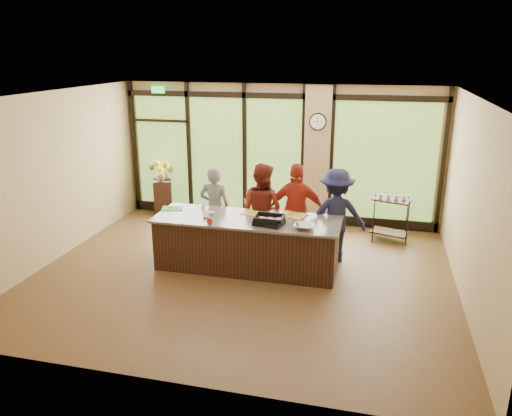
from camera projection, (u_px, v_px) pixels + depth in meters
The scene contains 25 objects.
floor at pixel (243, 274), 8.54m from camera, with size 7.00×7.00×0.00m, color brown.
ceiling at pixel (241, 96), 7.63m from camera, with size 7.00×7.00×0.00m, color silver.
back_wall at pixel (278, 154), 10.86m from camera, with size 7.00×7.00×0.00m, color tan.
left_wall at pixel (53, 178), 8.88m from camera, with size 6.00×6.00×0.00m, color tan.
right_wall at pixel (473, 205), 7.29m from camera, with size 6.00×6.00×0.00m, color tan.
window_wall at pixel (285, 160), 10.81m from camera, with size 6.90×0.12×3.00m.
island_base at pixel (247, 244), 8.68m from camera, with size 3.10×1.00×0.88m, color black.
countertop at pixel (247, 219), 8.54m from camera, with size 3.20×1.10×0.04m, color slate.
wall_clock at pixel (318, 122), 10.32m from camera, with size 0.36×0.04×0.36m.
cook_left at pixel (215, 208), 9.49m from camera, with size 0.58×0.38×1.60m, color slate.
cook_midleft at pixel (262, 209), 9.16m from camera, with size 0.85×0.66×1.74m, color maroon.
cook_midright at pixel (297, 211), 9.02m from camera, with size 1.04×0.43×1.77m, color #A02918.
cook_right at pixel (336, 215), 8.89m from camera, with size 1.10×0.63×1.70m, color #181935.
roasting_pan at pixel (269, 222), 8.21m from camera, with size 0.46×0.36×0.08m, color black.
mixing_bowl at pixel (304, 227), 8.01m from camera, with size 0.33×0.33×0.08m, color silver.
cutting_board_left at pixel (172, 208), 9.05m from camera, with size 0.37×0.28×0.01m, color #468A32.
cutting_board_center at pixel (252, 213), 8.79m from camera, with size 0.36×0.27×0.01m, color gold.
cutting_board_right at pixel (293, 215), 8.67m from camera, with size 0.45×0.34×0.01m, color gold.
prep_bowl_near at pixel (211, 213), 8.73m from camera, with size 0.14×0.14×0.04m, color silver.
prep_bowl_mid at pixel (206, 217), 8.56m from camera, with size 0.12×0.12×0.04m, color silver.
prep_bowl_far at pixel (272, 214), 8.70m from camera, with size 0.13×0.13×0.03m, color silver.
red_ramekin at pixel (210, 222), 8.23m from camera, with size 0.10×0.10×0.08m, color red.
flower_stand at pixel (163, 197), 11.56m from camera, with size 0.41×0.41×0.82m, color black.
flower_vase at pixel (162, 174), 11.40m from camera, with size 0.26×0.26×0.28m, color olive.
bar_cart at pixel (391, 213), 9.87m from camera, with size 0.79×0.59×0.97m.
Camera 1 is at (2.07, -7.51, 3.68)m, focal length 35.00 mm.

